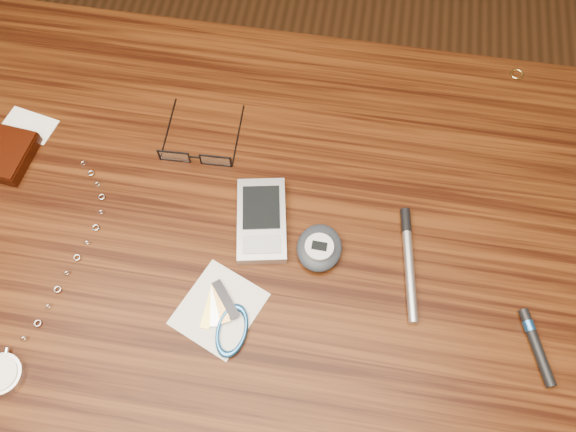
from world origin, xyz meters
name	(u,v)px	position (x,y,z in m)	size (l,w,h in m)	color
ground	(268,354)	(0.00, 0.00, 0.00)	(3.80, 3.80, 0.00)	#472814
desk	(254,257)	(0.00, 0.00, 0.65)	(1.00, 0.70, 0.75)	#371908
eyeglasses	(196,155)	(-0.09, 0.09, 0.76)	(0.11, 0.11, 0.02)	black
gold_ring	(517,74)	(0.35, 0.32, 0.75)	(0.02, 0.02, 0.00)	tan
pocket_watch	(6,366)	(-0.25, -0.22, 0.76)	(0.08, 0.32, 0.02)	silver
pda_phone	(262,220)	(0.01, 0.01, 0.76)	(0.08, 0.13, 0.02)	#B3B3B7
pedometer	(319,248)	(0.09, -0.02, 0.76)	(0.06, 0.07, 0.03)	#22262D
notepad_keys	(226,319)	(-0.01, -0.13, 0.75)	(0.12, 0.12, 0.01)	silver
silver_pen	(408,255)	(0.21, -0.01, 0.76)	(0.03, 0.15, 0.01)	#ADADB2
black_blue_pen	(536,344)	(0.37, -0.10, 0.76)	(0.04, 0.09, 0.01)	black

